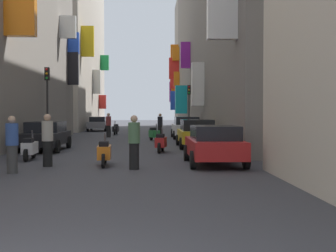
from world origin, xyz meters
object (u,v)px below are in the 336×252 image
parked_car_grey (98,123)px  scooter_red (161,142)px  pedestrian_crossing (108,125)px  parked_car_red (214,144)px  scooter_white (30,148)px  scooter_green (154,134)px  pedestrian_mid_street (48,140)px  parked_car_black (46,135)px  pedestrian_near_left (12,144)px  scooter_orange (104,152)px  pedestrian_near_right (134,142)px  pedestrian_far_away (160,125)px  scooter_black (116,129)px  traffic_light_far_corner (47,92)px  parked_car_yellow (196,133)px  parked_car_white (186,127)px  traffic_light_near_corner (189,101)px

parked_car_grey → scooter_red: bearing=-76.9°
pedestrian_crossing → parked_car_grey: bearing=100.2°
parked_car_red → scooter_white: parked_car_red is taller
scooter_green → pedestrian_mid_street: pedestrian_mid_street is taller
parked_car_black → pedestrian_crossing: 11.55m
parked_car_grey → scooter_red: 24.50m
scooter_green → pedestrian_near_left: size_ratio=1.01×
scooter_orange → pedestrian_near_right: (1.07, -1.08, 0.41)m
parked_car_red → pedestrian_far_away: bearing=94.8°
pedestrian_mid_street → scooter_green: bearing=74.3°
parked_car_black → scooter_black: parked_car_black is taller
pedestrian_near_left → scooter_orange: bearing=34.8°
scooter_red → parked_car_grey: bearing=103.1°
pedestrian_near_right → pedestrian_far_away: bearing=86.1°
scooter_red → traffic_light_far_corner: (-6.48, 5.86, 2.56)m
parked_car_black → scooter_orange: bearing=-61.5°
pedestrian_near_left → scooter_red: bearing=55.8°
scooter_black → pedestrian_near_left: 23.61m
pedestrian_near_left → pedestrian_near_right: pedestrian_near_right is taller
parked_car_yellow → scooter_red: bearing=-124.9°
parked_car_red → pedestrian_far_away: (-1.48, 17.73, 0.14)m
scooter_green → pedestrian_near_right: (-0.80, -14.33, 0.41)m
parked_car_yellow → pedestrian_crossing: 11.26m
parked_car_black → parked_car_red: (7.31, -6.22, -0.00)m
pedestrian_mid_street → parked_car_red: bearing=3.2°
pedestrian_near_left → pedestrian_near_right: size_ratio=0.99×
parked_car_black → scooter_red: 5.70m
parked_car_yellow → pedestrian_far_away: pedestrian_far_away is taller
parked_car_white → scooter_orange: bearing=-104.5°
scooter_white → traffic_light_far_corner: 9.43m
parked_car_white → pedestrian_far_away: bearing=135.4°
scooter_green → pedestrian_near_right: 14.35m
parked_car_black → pedestrian_near_right: (4.53, -7.44, 0.14)m
scooter_red → pedestrian_crossing: size_ratio=0.98×
scooter_black → pedestrian_mid_street: bearing=-91.8°
parked_car_black → traffic_light_near_corner: bearing=60.6°
scooter_black → scooter_red: bearing=-78.8°
parked_car_grey → traffic_light_near_corner: traffic_light_near_corner is taller
scooter_orange → pedestrian_near_right: pedestrian_near_right is taller
pedestrian_crossing → pedestrian_far_away: pedestrian_crossing is taller
parked_car_white → scooter_black: size_ratio=2.41×
scooter_red → scooter_white: size_ratio=0.94×
scooter_red → pedestrian_mid_street: pedestrian_mid_street is taller
parked_car_grey → pedestrian_near_left: bearing=-88.4°
scooter_red → pedestrian_near_left: size_ratio=1.01×
pedestrian_mid_street → pedestrian_near_right: bearing=-16.8°
scooter_black → traffic_light_far_corner: 11.54m
scooter_red → scooter_white: (-5.17, -3.12, 0.00)m
pedestrian_far_away → parked_car_red: bearing=-85.2°
pedestrian_far_away → parked_car_grey: bearing=117.7°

